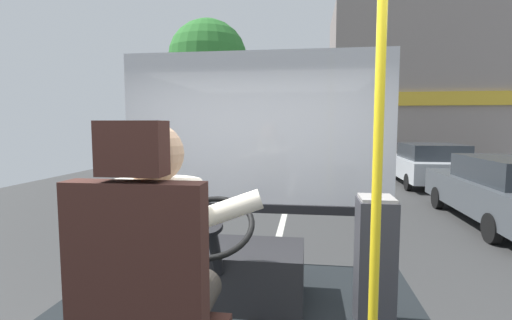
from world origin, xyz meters
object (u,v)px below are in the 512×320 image
object	(u,v)px
bus_driver	(160,259)
handrail_pole	(377,166)
steering_console	(227,271)
parked_car_silver	(430,164)
parked_car_charcoal	(507,190)
fare_box	(375,263)

from	to	relation	value
bus_driver	handrail_pole	world-z (taller)	handrail_pole
steering_console	bus_driver	bearing A→B (deg)	-90.00
parked_car_silver	bus_driver	bearing A→B (deg)	-111.71
handrail_pole	parked_car_charcoal	xyz separation A→B (m)	(3.57, 6.07, -1.09)
steering_console	parked_car_charcoal	bearing A→B (deg)	49.42
handrail_pole	parked_car_silver	world-z (taller)	handrail_pole
parked_car_charcoal	parked_car_silver	bearing A→B (deg)	89.10
parked_car_charcoal	steering_console	bearing A→B (deg)	-130.58
parked_car_charcoal	handrail_pole	bearing A→B (deg)	-120.46
bus_driver	parked_car_charcoal	xyz separation A→B (m)	(4.44, 6.41, -0.75)
handrail_pole	fare_box	xyz separation A→B (m)	(0.12, 0.66, -0.68)
bus_driver	parked_car_charcoal	world-z (taller)	bus_driver
steering_console	parked_car_silver	bearing A→B (deg)	65.96
fare_box	parked_car_silver	xyz separation A→B (m)	(3.52, 10.35, -0.40)
parked_car_charcoal	parked_car_silver	distance (m)	4.95
fare_box	parked_car_silver	distance (m)	10.94
parked_car_charcoal	fare_box	bearing A→B (deg)	-122.51
parked_car_charcoal	bus_driver	bearing A→B (deg)	-124.73
bus_driver	fare_box	size ratio (longest dim) A/B	1.02
fare_box	parked_car_silver	bearing A→B (deg)	71.20
parked_car_charcoal	parked_car_silver	xyz separation A→B (m)	(0.08, 4.95, 0.01)
bus_driver	parked_car_silver	size ratio (longest dim) A/B	0.22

